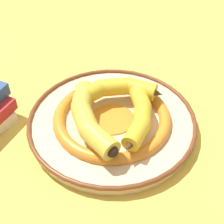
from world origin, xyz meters
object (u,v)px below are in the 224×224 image
at_px(decorative_bowl, 112,120).
at_px(banana_a, 117,89).
at_px(banana_c, 139,117).
at_px(banana_b, 88,117).

bearing_deg(decorative_bowl, banana_a, 28.68).
height_order(decorative_bowl, banana_c, banana_c).
relative_size(decorative_bowl, banana_c, 2.13).
bearing_deg(banana_b, banana_c, 73.43).
xyz_separation_m(banana_a, banana_c, (-0.03, -0.08, -0.00)).
xyz_separation_m(decorative_bowl, banana_b, (-0.05, 0.01, 0.04)).
relative_size(banana_a, banana_b, 0.77).
xyz_separation_m(banana_a, banana_b, (-0.10, -0.01, 0.00)).
height_order(banana_b, banana_c, banana_b).
bearing_deg(banana_a, decorative_bowl, 71.04).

